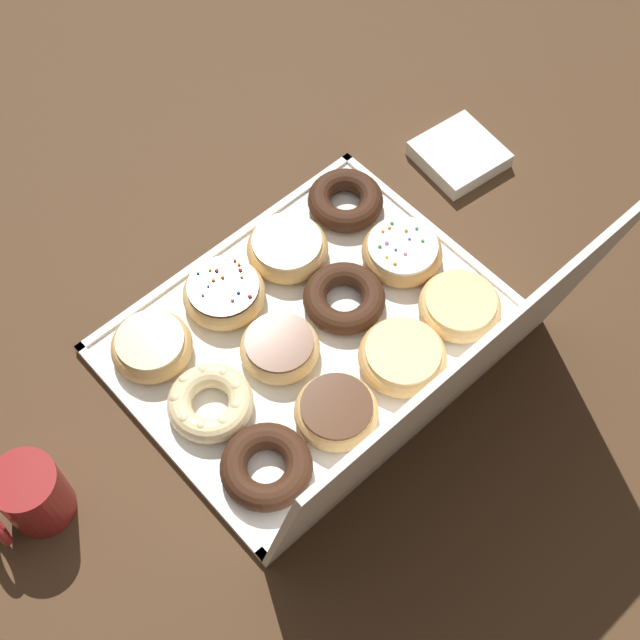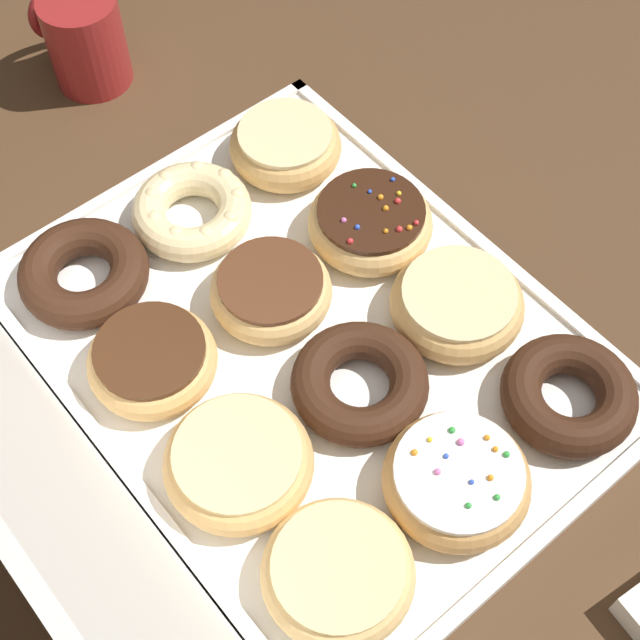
{
  "view_description": "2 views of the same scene",
  "coord_description": "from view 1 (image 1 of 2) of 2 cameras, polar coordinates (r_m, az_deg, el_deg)",
  "views": [
    {
      "loc": [
        0.41,
        0.47,
        1.09
      ],
      "look_at": [
        -0.01,
        0.01,
        0.04
      ],
      "focal_mm": 49.54,
      "sensor_mm": 36.0,
      "label": 1
    },
    {
      "loc": [
        -0.33,
        0.27,
        0.71
      ],
      "look_at": [
        0.0,
        -0.01,
        0.03
      ],
      "focal_mm": 51.95,
      "sensor_mm": 36.0,
      "label": 2
    }
  ],
  "objects": [
    {
      "name": "coffee_mug",
      "position": [
        1.15,
        -18.23,
        -10.7
      ],
      "size": [
        0.1,
        0.08,
        0.1
      ],
      "color": "maroon",
      "rests_on": "ground"
    },
    {
      "name": "chocolate_cake_ring_donut_0",
      "position": [
        1.35,
        1.65,
        7.74
      ],
      "size": [
        0.12,
        0.12,
        0.03
      ],
      "color": "#381E11",
      "rests_on": "donut_box"
    },
    {
      "name": "glazed_ring_donut_3",
      "position": [
        1.23,
        -10.82,
        -1.66
      ],
      "size": [
        0.11,
        0.11,
        0.04
      ],
      "color": "tan",
      "rests_on": "donut_box"
    },
    {
      "name": "ground_plane",
      "position": [
        1.25,
        -0.65,
        -0.95
      ],
      "size": [
        3.0,
        3.0,
        0.0
      ],
      "primitive_type": "plane",
      "color": "#4C331E"
    },
    {
      "name": "glazed_ring_donut_8",
      "position": [
        1.26,
        9.02,
        0.93
      ],
      "size": [
        0.12,
        0.12,
        0.04
      ],
      "color": "#E5B770",
      "rests_on": "donut_box"
    },
    {
      "name": "sprinkle_donut_2",
      "position": [
        1.26,
        -6.22,
        1.76
      ],
      "size": [
        0.12,
        0.12,
        0.04
      ],
      "color": "#E5B770",
      "rests_on": "donut_box"
    },
    {
      "name": "napkin_stack",
      "position": [
        1.45,
        8.98,
        10.52
      ],
      "size": [
        0.13,
        0.13,
        0.03
      ],
      "primitive_type": "cube",
      "rotation": [
        0.0,
        0.0,
        -0.12
      ],
      "color": "white",
      "rests_on": "ground"
    },
    {
      "name": "chocolate_cake_ring_donut_11",
      "position": [
        1.14,
        -3.49,
        -9.44
      ],
      "size": [
        0.12,
        0.12,
        0.04
      ],
      "color": "#381E11",
      "rests_on": "donut_box"
    },
    {
      "name": "chocolate_frosted_donut_6",
      "position": [
        1.21,
        -2.48,
        -1.92
      ],
      "size": [
        0.11,
        0.11,
        0.04
      ],
      "color": "#E5B770",
      "rests_on": "donut_box"
    },
    {
      "name": "cruller_donut_7",
      "position": [
        1.18,
        -7.23,
        -5.19
      ],
      "size": [
        0.12,
        0.12,
        0.04
      ],
      "color": "beige",
      "rests_on": "donut_box"
    },
    {
      "name": "donut_box",
      "position": [
        1.25,
        -0.65,
        -0.83
      ],
      "size": [
        0.52,
        0.4,
        0.01
      ],
      "color": "white",
      "rests_on": "ground"
    },
    {
      "name": "sprinkle_donut_4",
      "position": [
        1.3,
        5.4,
        4.35
      ],
      "size": [
        0.12,
        0.12,
        0.04
      ],
      "color": "tan",
      "rests_on": "donut_box"
    },
    {
      "name": "glazed_ring_donut_9",
      "position": [
        1.21,
        5.35,
        -2.35
      ],
      "size": [
        0.12,
        0.12,
        0.04
      ],
      "color": "tan",
      "rests_on": "donut_box"
    },
    {
      "name": "chocolate_cake_ring_donut_5",
      "position": [
        1.25,
        1.61,
        1.38
      ],
      "size": [
        0.12,
        0.12,
        0.03
      ],
      "color": "#381E11",
      "rests_on": "donut_box"
    },
    {
      "name": "box_lid_open",
      "position": [
        1.0,
        8.63,
        -4.2
      ],
      "size": [
        0.52,
        0.09,
        0.4
      ],
      "primitive_type": "cube",
      "rotation": [
        1.38,
        0.0,
        0.0
      ],
      "color": "white",
      "rests_on": "ground"
    },
    {
      "name": "chocolate_frosted_donut_10",
      "position": [
        1.17,
        1.06,
        -5.92
      ],
      "size": [
        0.11,
        0.11,
        0.04
      ],
      "color": "tan",
      "rests_on": "donut_box"
    },
    {
      "name": "glazed_ring_donut_1",
      "position": [
        1.3,
        -2.12,
        4.68
      ],
      "size": [
        0.12,
        0.12,
        0.04
      ],
      "color": "tan",
      "rests_on": "donut_box"
    }
  ]
}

